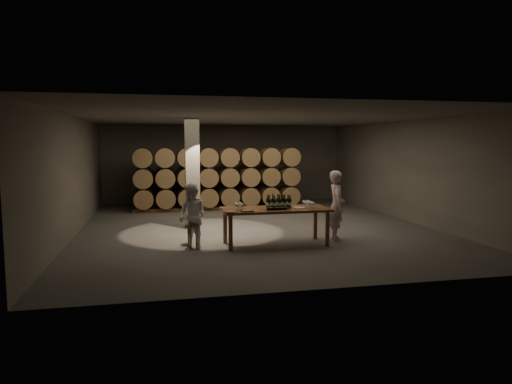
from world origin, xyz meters
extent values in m
plane|color=#53504E|center=(0.00, 0.00, 0.00)|extent=(12.00, 12.00, 0.00)
plane|color=#605E59|center=(0.00, 0.00, 3.20)|extent=(12.00, 12.00, 0.00)
plane|color=#605B52|center=(0.00, 6.00, 1.60)|extent=(10.00, 0.00, 10.00)
plane|color=#605B52|center=(0.00, -6.00, 1.60)|extent=(10.00, 0.00, 10.00)
plane|color=#605B52|center=(-5.00, 0.00, 1.60)|extent=(0.00, 12.00, 12.00)
plane|color=#605B52|center=(5.00, 0.00, 1.60)|extent=(0.00, 12.00, 12.00)
cube|color=gray|center=(-1.80, 0.20, 1.60)|extent=(0.40, 0.40, 3.20)
cylinder|color=brown|center=(-1.18, -2.93, 0.42)|extent=(0.10, 0.10, 0.84)
cylinder|color=brown|center=(1.18, -2.93, 0.42)|extent=(0.10, 0.10, 0.84)
cylinder|color=brown|center=(-1.18, -2.07, 0.42)|extent=(0.10, 0.10, 0.84)
cylinder|color=brown|center=(1.18, -2.07, 0.42)|extent=(0.10, 0.10, 0.84)
cube|color=brown|center=(0.00, -2.50, 0.87)|extent=(2.60, 1.10, 0.06)
cube|color=#54351C|center=(-0.96, 4.90, 0.06)|extent=(5.48, 0.10, 0.12)
cube|color=#54351C|center=(-0.96, 5.50, 0.06)|extent=(5.48, 0.10, 0.12)
cylinder|color=#AD884E|center=(-3.30, 5.20, 0.47)|extent=(0.70, 0.95, 0.70)
cylinder|color=black|center=(-3.30, 4.94, 0.47)|extent=(0.73, 0.04, 0.73)
cylinder|color=black|center=(-3.30, 5.46, 0.47)|extent=(0.73, 0.04, 0.73)
cylinder|color=#AD884E|center=(-2.52, 5.20, 0.47)|extent=(0.70, 0.95, 0.70)
cylinder|color=black|center=(-2.52, 4.94, 0.47)|extent=(0.73, 0.04, 0.73)
cylinder|color=black|center=(-2.52, 5.46, 0.47)|extent=(0.73, 0.04, 0.73)
cylinder|color=#AD884E|center=(-1.74, 5.20, 0.47)|extent=(0.70, 0.95, 0.70)
cylinder|color=black|center=(-1.74, 4.94, 0.47)|extent=(0.73, 0.04, 0.73)
cylinder|color=black|center=(-1.74, 5.46, 0.47)|extent=(0.73, 0.04, 0.73)
cylinder|color=#AD884E|center=(-0.96, 5.20, 0.47)|extent=(0.70, 0.95, 0.70)
cylinder|color=black|center=(-0.96, 4.94, 0.47)|extent=(0.73, 0.04, 0.73)
cylinder|color=black|center=(-0.96, 5.46, 0.47)|extent=(0.73, 0.04, 0.73)
cylinder|color=#AD884E|center=(-0.18, 5.20, 0.47)|extent=(0.70, 0.95, 0.70)
cylinder|color=black|center=(-0.18, 4.94, 0.47)|extent=(0.73, 0.04, 0.73)
cylinder|color=black|center=(-0.18, 5.46, 0.47)|extent=(0.73, 0.04, 0.73)
cylinder|color=#AD884E|center=(0.60, 5.20, 0.47)|extent=(0.70, 0.95, 0.70)
cylinder|color=black|center=(0.60, 4.94, 0.47)|extent=(0.73, 0.04, 0.73)
cylinder|color=black|center=(0.60, 5.46, 0.47)|extent=(0.73, 0.04, 0.73)
cylinder|color=#AD884E|center=(1.38, 5.20, 0.47)|extent=(0.70, 0.95, 0.70)
cylinder|color=black|center=(1.38, 4.94, 0.47)|extent=(0.73, 0.04, 0.73)
cylinder|color=black|center=(1.38, 5.46, 0.47)|extent=(0.73, 0.04, 0.73)
cylinder|color=#AD884E|center=(-3.30, 5.20, 1.21)|extent=(0.70, 0.95, 0.70)
cylinder|color=black|center=(-3.30, 4.94, 1.21)|extent=(0.73, 0.04, 0.73)
cylinder|color=black|center=(-3.30, 5.46, 1.21)|extent=(0.73, 0.04, 0.73)
cylinder|color=#AD884E|center=(-2.52, 5.20, 1.21)|extent=(0.70, 0.95, 0.70)
cylinder|color=black|center=(-2.52, 4.94, 1.21)|extent=(0.73, 0.04, 0.73)
cylinder|color=black|center=(-2.52, 5.46, 1.21)|extent=(0.73, 0.04, 0.73)
cylinder|color=#AD884E|center=(-1.74, 5.20, 1.21)|extent=(0.70, 0.95, 0.70)
cylinder|color=black|center=(-1.74, 4.94, 1.21)|extent=(0.73, 0.04, 0.73)
cylinder|color=black|center=(-1.74, 5.46, 1.21)|extent=(0.73, 0.04, 0.73)
cylinder|color=#AD884E|center=(-0.96, 5.20, 1.21)|extent=(0.70, 0.95, 0.70)
cylinder|color=black|center=(-0.96, 4.94, 1.21)|extent=(0.73, 0.04, 0.73)
cylinder|color=black|center=(-0.96, 5.46, 1.21)|extent=(0.73, 0.04, 0.73)
cylinder|color=#AD884E|center=(-0.18, 5.20, 1.21)|extent=(0.70, 0.95, 0.70)
cylinder|color=black|center=(-0.18, 4.94, 1.21)|extent=(0.73, 0.04, 0.73)
cylinder|color=black|center=(-0.18, 5.46, 1.21)|extent=(0.73, 0.04, 0.73)
cylinder|color=#AD884E|center=(0.60, 5.20, 1.21)|extent=(0.70, 0.95, 0.70)
cylinder|color=black|center=(0.60, 4.94, 1.21)|extent=(0.73, 0.04, 0.73)
cylinder|color=black|center=(0.60, 5.46, 1.21)|extent=(0.73, 0.04, 0.73)
cylinder|color=#AD884E|center=(1.38, 5.20, 1.21)|extent=(0.70, 0.95, 0.70)
cylinder|color=black|center=(1.38, 4.94, 1.21)|extent=(0.73, 0.04, 0.73)
cylinder|color=black|center=(1.38, 5.46, 1.21)|extent=(0.73, 0.04, 0.73)
cube|color=#54351C|center=(-0.57, 3.50, 0.06)|extent=(6.26, 0.10, 0.12)
cube|color=#54351C|center=(-0.57, 4.10, 0.06)|extent=(6.26, 0.10, 0.12)
cylinder|color=#AD884E|center=(-3.30, 3.80, 0.47)|extent=(0.70, 0.95, 0.70)
cylinder|color=black|center=(-3.30, 3.54, 0.47)|extent=(0.73, 0.04, 0.73)
cylinder|color=black|center=(-3.30, 4.06, 0.47)|extent=(0.73, 0.04, 0.73)
cylinder|color=#AD884E|center=(-2.52, 3.80, 0.47)|extent=(0.70, 0.95, 0.70)
cylinder|color=black|center=(-2.52, 3.54, 0.47)|extent=(0.73, 0.04, 0.73)
cylinder|color=black|center=(-2.52, 4.06, 0.47)|extent=(0.73, 0.04, 0.73)
cylinder|color=#AD884E|center=(-1.74, 3.80, 0.47)|extent=(0.70, 0.95, 0.70)
cylinder|color=black|center=(-1.74, 3.54, 0.47)|extent=(0.73, 0.04, 0.73)
cylinder|color=black|center=(-1.74, 4.06, 0.47)|extent=(0.73, 0.04, 0.73)
cylinder|color=#AD884E|center=(-0.96, 3.80, 0.47)|extent=(0.70, 0.95, 0.70)
cylinder|color=black|center=(-0.96, 3.54, 0.47)|extent=(0.73, 0.04, 0.73)
cylinder|color=black|center=(-0.96, 4.06, 0.47)|extent=(0.73, 0.04, 0.73)
cylinder|color=#AD884E|center=(-0.18, 3.80, 0.47)|extent=(0.70, 0.95, 0.70)
cylinder|color=black|center=(-0.18, 3.54, 0.47)|extent=(0.73, 0.04, 0.73)
cylinder|color=black|center=(-0.18, 4.06, 0.47)|extent=(0.73, 0.04, 0.73)
cylinder|color=#AD884E|center=(0.60, 3.80, 0.47)|extent=(0.70, 0.95, 0.70)
cylinder|color=black|center=(0.60, 3.54, 0.47)|extent=(0.73, 0.04, 0.73)
cylinder|color=black|center=(0.60, 4.06, 0.47)|extent=(0.73, 0.04, 0.73)
cylinder|color=#AD884E|center=(1.38, 3.80, 0.47)|extent=(0.70, 0.95, 0.70)
cylinder|color=black|center=(1.38, 3.54, 0.47)|extent=(0.73, 0.04, 0.73)
cylinder|color=black|center=(1.38, 4.06, 0.47)|extent=(0.73, 0.04, 0.73)
cylinder|color=#AD884E|center=(2.16, 3.80, 0.47)|extent=(0.70, 0.95, 0.70)
cylinder|color=black|center=(2.16, 3.54, 0.47)|extent=(0.73, 0.04, 0.73)
cylinder|color=black|center=(2.16, 4.06, 0.47)|extent=(0.73, 0.04, 0.73)
cylinder|color=#AD884E|center=(-3.30, 3.80, 1.21)|extent=(0.70, 0.95, 0.70)
cylinder|color=black|center=(-3.30, 3.54, 1.21)|extent=(0.73, 0.04, 0.73)
cylinder|color=black|center=(-3.30, 4.06, 1.21)|extent=(0.73, 0.04, 0.73)
cylinder|color=#AD884E|center=(-2.52, 3.80, 1.21)|extent=(0.70, 0.95, 0.70)
cylinder|color=black|center=(-2.52, 3.54, 1.21)|extent=(0.73, 0.04, 0.73)
cylinder|color=black|center=(-2.52, 4.06, 1.21)|extent=(0.73, 0.04, 0.73)
cylinder|color=#AD884E|center=(-1.74, 3.80, 1.21)|extent=(0.70, 0.95, 0.70)
cylinder|color=black|center=(-1.74, 3.54, 1.21)|extent=(0.73, 0.04, 0.73)
cylinder|color=black|center=(-1.74, 4.06, 1.21)|extent=(0.73, 0.04, 0.73)
cylinder|color=#AD884E|center=(-0.96, 3.80, 1.21)|extent=(0.70, 0.95, 0.70)
cylinder|color=black|center=(-0.96, 3.54, 1.21)|extent=(0.73, 0.04, 0.73)
cylinder|color=black|center=(-0.96, 4.06, 1.21)|extent=(0.73, 0.04, 0.73)
cylinder|color=#AD884E|center=(-0.18, 3.80, 1.21)|extent=(0.70, 0.95, 0.70)
cylinder|color=black|center=(-0.18, 3.54, 1.21)|extent=(0.73, 0.04, 0.73)
cylinder|color=black|center=(-0.18, 4.06, 1.21)|extent=(0.73, 0.04, 0.73)
cylinder|color=#AD884E|center=(0.60, 3.80, 1.21)|extent=(0.70, 0.95, 0.70)
cylinder|color=black|center=(0.60, 3.54, 1.21)|extent=(0.73, 0.04, 0.73)
cylinder|color=black|center=(0.60, 4.06, 1.21)|extent=(0.73, 0.04, 0.73)
cylinder|color=#AD884E|center=(1.38, 3.80, 1.21)|extent=(0.70, 0.95, 0.70)
cylinder|color=black|center=(1.38, 3.54, 1.21)|extent=(0.73, 0.04, 0.73)
cylinder|color=black|center=(1.38, 4.06, 1.21)|extent=(0.73, 0.04, 0.73)
cylinder|color=#AD884E|center=(2.16, 3.80, 1.21)|extent=(0.70, 0.95, 0.70)
cylinder|color=black|center=(2.16, 3.54, 1.21)|extent=(0.73, 0.04, 0.73)
cylinder|color=black|center=(2.16, 4.06, 1.21)|extent=(0.73, 0.04, 0.73)
cylinder|color=#AD884E|center=(-3.30, 3.80, 1.95)|extent=(0.70, 0.95, 0.70)
cylinder|color=black|center=(-3.30, 3.54, 1.95)|extent=(0.73, 0.04, 0.73)
cylinder|color=black|center=(-3.30, 4.06, 1.95)|extent=(0.73, 0.04, 0.73)
cylinder|color=#AD884E|center=(-2.52, 3.80, 1.95)|extent=(0.70, 0.95, 0.70)
cylinder|color=black|center=(-2.52, 3.54, 1.95)|extent=(0.73, 0.04, 0.73)
cylinder|color=black|center=(-2.52, 4.06, 1.95)|extent=(0.73, 0.04, 0.73)
cylinder|color=#AD884E|center=(-1.74, 3.80, 1.95)|extent=(0.70, 0.95, 0.70)
cylinder|color=black|center=(-1.74, 3.54, 1.95)|extent=(0.73, 0.04, 0.73)
cylinder|color=black|center=(-1.74, 4.06, 1.95)|extent=(0.73, 0.04, 0.73)
cylinder|color=#AD884E|center=(-0.96, 3.80, 1.95)|extent=(0.70, 0.95, 0.70)
cylinder|color=black|center=(-0.96, 3.54, 1.95)|extent=(0.73, 0.04, 0.73)
cylinder|color=black|center=(-0.96, 4.06, 1.95)|extent=(0.73, 0.04, 0.73)
cylinder|color=#AD884E|center=(-0.18, 3.80, 1.95)|extent=(0.70, 0.95, 0.70)
cylinder|color=black|center=(-0.18, 3.54, 1.95)|extent=(0.73, 0.04, 0.73)
cylinder|color=black|center=(-0.18, 4.06, 1.95)|extent=(0.73, 0.04, 0.73)
cylinder|color=#AD884E|center=(0.60, 3.80, 1.95)|extent=(0.70, 0.95, 0.70)
cylinder|color=black|center=(0.60, 3.54, 1.95)|extent=(0.73, 0.04, 0.73)
cylinder|color=black|center=(0.60, 4.06, 1.95)|extent=(0.73, 0.04, 0.73)
cylinder|color=#AD884E|center=(1.38, 3.80, 1.95)|extent=(0.70, 0.95, 0.70)
cylinder|color=black|center=(1.38, 3.54, 1.95)|extent=(0.73, 0.04, 0.73)
cylinder|color=black|center=(1.38, 4.06, 1.95)|extent=(0.73, 0.04, 0.73)
cylinder|color=#AD884E|center=(2.16, 3.80, 1.95)|extent=(0.70, 0.95, 0.70)
cylinder|color=black|center=(2.16, 3.54, 1.95)|extent=(0.73, 0.04, 0.73)
cylinder|color=black|center=(2.16, 4.06, 1.95)|extent=(0.73, 0.04, 0.73)
cylinder|color=black|center=(-0.18, -2.55, 1.01)|extent=(0.08, 0.08, 0.23)
cylinder|color=silver|center=(-0.18, -2.55, 1.00)|extent=(0.09, 0.09, 0.07)
cylinder|color=black|center=(-0.18, -2.55, 1.18)|extent=(0.03, 0.03, 0.09)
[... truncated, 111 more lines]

